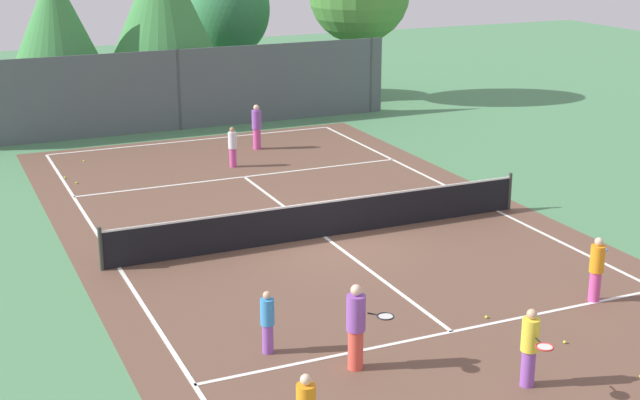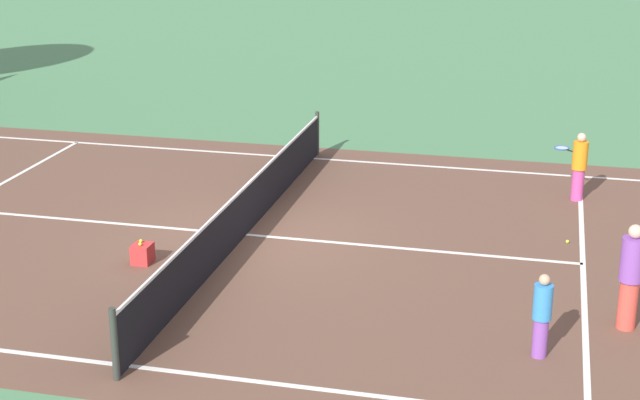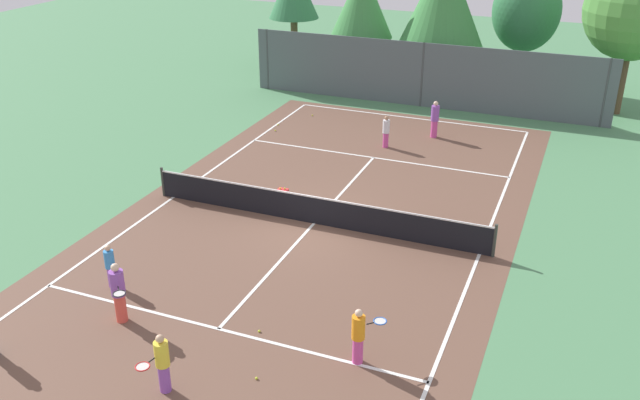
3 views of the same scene
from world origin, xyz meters
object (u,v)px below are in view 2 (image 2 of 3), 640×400
object	(u,v)px
player_5	(579,166)
ball_crate	(143,253)
tennis_ball_6	(567,242)
player_2	(631,275)
player_4	(542,315)

from	to	relation	value
player_5	ball_crate	distance (m)	9.49
player_5	tennis_ball_6	size ratio (longest dim) A/B	22.66
tennis_ball_6	player_5	bearing A→B (deg)	-3.62
player_5	tennis_ball_6	world-z (taller)	player_5
player_5	player_2	bearing A→B (deg)	-173.45
player_2	player_5	distance (m)	6.30
player_4	player_5	distance (m)	7.56
player_4	ball_crate	xyz separation A→B (m)	(1.99, 7.10, -0.48)
player_2	ball_crate	bearing A→B (deg)	85.22
player_2	tennis_ball_6	world-z (taller)	player_2
player_5	ball_crate	bearing A→B (deg)	125.88
player_2	player_4	world-z (taller)	player_2
ball_crate	tennis_ball_6	bearing A→B (deg)	-69.33
ball_crate	tennis_ball_6	distance (m)	8.02
ball_crate	tennis_ball_6	world-z (taller)	ball_crate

